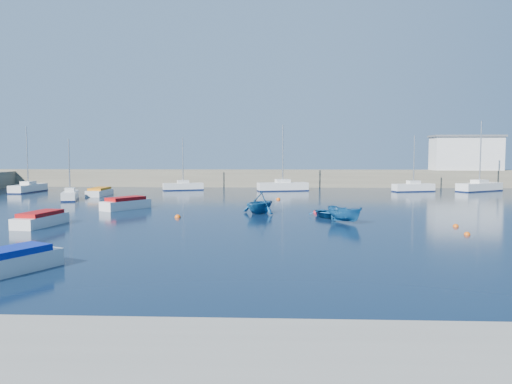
{
  "coord_description": "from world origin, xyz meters",
  "views": [
    {
      "loc": [
        1.41,
        -31.36,
        5.09
      ],
      "look_at": [
        -0.58,
        14.01,
        1.6
      ],
      "focal_mm": 35.0,
      "sensor_mm": 36.0,
      "label": 1
    }
  ],
  "objects_px": {
    "dinghy_center": "(326,213)",
    "dinghy_right": "(345,214)",
    "sailboat_4": "(28,188)",
    "motorboat_1": "(126,203)",
    "motorboat_0": "(41,219)",
    "sailboat_6": "(283,186)",
    "sailboat_7": "(413,187)",
    "sailboat_5": "(183,186)",
    "dinghy_left": "(260,203)",
    "motorboat_2": "(100,192)",
    "sailboat_8": "(479,187)",
    "harbor_office": "(466,154)",
    "motorboat_3": "(8,262)",
    "sailboat_3": "(70,195)"
  },
  "relations": [
    {
      "from": "sailboat_3",
      "to": "sailboat_4",
      "type": "xyz_separation_m",
      "value": [
        -10.15,
        10.7,
        0.04
      ]
    },
    {
      "from": "motorboat_2",
      "to": "dinghy_left",
      "type": "xyz_separation_m",
      "value": [
        20.08,
        -17.11,
        0.46
      ]
    },
    {
      "from": "sailboat_5",
      "to": "motorboat_3",
      "type": "distance_m",
      "value": 48.52
    },
    {
      "from": "motorboat_0",
      "to": "motorboat_2",
      "type": "bearing_deg",
      "value": 109.21
    },
    {
      "from": "sailboat_8",
      "to": "dinghy_left",
      "type": "xyz_separation_m",
      "value": [
        -28.93,
        -26.59,
        0.31
      ]
    },
    {
      "from": "sailboat_6",
      "to": "dinghy_right",
      "type": "xyz_separation_m",
      "value": [
        4.29,
        -31.42,
        -0.01
      ]
    },
    {
      "from": "harbor_office",
      "to": "sailboat_6",
      "type": "distance_m",
      "value": 29.69
    },
    {
      "from": "dinghy_left",
      "to": "sailboat_8",
      "type": "bearing_deg",
      "value": 78.42
    },
    {
      "from": "motorboat_0",
      "to": "motorboat_3",
      "type": "height_order",
      "value": "motorboat_3"
    },
    {
      "from": "dinghy_left",
      "to": "motorboat_2",
      "type": "bearing_deg",
      "value": 175.39
    },
    {
      "from": "motorboat_2",
      "to": "sailboat_6",
      "type": "bearing_deg",
      "value": 22.58
    },
    {
      "from": "sailboat_3",
      "to": "motorboat_0",
      "type": "bearing_deg",
      "value": -89.96
    },
    {
      "from": "sailboat_7",
      "to": "dinghy_left",
      "type": "xyz_separation_m",
      "value": [
        -19.79,
        -25.57,
        0.35
      ]
    },
    {
      "from": "sailboat_4",
      "to": "motorboat_3",
      "type": "height_order",
      "value": "sailboat_4"
    },
    {
      "from": "motorboat_0",
      "to": "dinghy_right",
      "type": "relative_size",
      "value": 1.48
    },
    {
      "from": "sailboat_4",
      "to": "motorboat_1",
      "type": "relative_size",
      "value": 1.8
    },
    {
      "from": "sailboat_6",
      "to": "motorboat_3",
      "type": "bearing_deg",
      "value": 150.6
    },
    {
      "from": "harbor_office",
      "to": "motorboat_1",
      "type": "distance_m",
      "value": 53.67
    },
    {
      "from": "sailboat_4",
      "to": "sailboat_7",
      "type": "distance_m",
      "value": 51.37
    },
    {
      "from": "dinghy_center",
      "to": "dinghy_left",
      "type": "bearing_deg",
      "value": 141.57
    },
    {
      "from": "sailboat_6",
      "to": "motorboat_2",
      "type": "relative_size",
      "value": 1.84
    },
    {
      "from": "sailboat_7",
      "to": "dinghy_center",
      "type": "distance_m",
      "value": 31.29
    },
    {
      "from": "motorboat_1",
      "to": "dinghy_right",
      "type": "relative_size",
      "value": 1.48
    },
    {
      "from": "motorboat_1",
      "to": "sailboat_4",
      "type": "bearing_deg",
      "value": 168.59
    },
    {
      "from": "motorboat_1",
      "to": "motorboat_0",
      "type": "bearing_deg",
      "value": -70.37
    },
    {
      "from": "sailboat_3",
      "to": "sailboat_7",
      "type": "bearing_deg",
      "value": 1.62
    },
    {
      "from": "sailboat_8",
      "to": "motorboat_0",
      "type": "bearing_deg",
      "value": 95.71
    },
    {
      "from": "dinghy_center",
      "to": "dinghy_left",
      "type": "xyz_separation_m",
      "value": [
        -5.45,
        2.24,
        0.6
      ]
    },
    {
      "from": "motorboat_2",
      "to": "sailboat_7",
      "type": "bearing_deg",
      "value": 12.74
    },
    {
      "from": "dinghy_left",
      "to": "dinghy_right",
      "type": "distance_m",
      "value": 8.44
    },
    {
      "from": "sailboat_8",
      "to": "motorboat_3",
      "type": "xyz_separation_m",
      "value": [
        -38.92,
        -48.37,
        -0.12
      ]
    },
    {
      "from": "dinghy_right",
      "to": "sailboat_5",
      "type": "bearing_deg",
      "value": 81.24
    },
    {
      "from": "sailboat_4",
      "to": "motorboat_1",
      "type": "bearing_deg",
      "value": -42.45
    },
    {
      "from": "motorboat_2",
      "to": "dinghy_right",
      "type": "bearing_deg",
      "value": -39.5
    },
    {
      "from": "motorboat_2",
      "to": "dinghy_left",
      "type": "bearing_deg",
      "value": -39.67
    },
    {
      "from": "motorboat_2",
      "to": "dinghy_center",
      "type": "height_order",
      "value": "motorboat_2"
    },
    {
      "from": "dinghy_center",
      "to": "dinghy_left",
      "type": "relative_size",
      "value": 0.9
    },
    {
      "from": "motorboat_0",
      "to": "dinghy_center",
      "type": "bearing_deg",
      "value": 24.0
    },
    {
      "from": "sailboat_6",
      "to": "dinghy_center",
      "type": "height_order",
      "value": "sailboat_6"
    },
    {
      "from": "sailboat_4",
      "to": "sailboat_8",
      "type": "height_order",
      "value": "sailboat_8"
    },
    {
      "from": "sailboat_8",
      "to": "motorboat_2",
      "type": "relative_size",
      "value": 1.93
    },
    {
      "from": "sailboat_8",
      "to": "harbor_office",
      "type": "bearing_deg",
      "value": -40.36
    },
    {
      "from": "sailboat_8",
      "to": "motorboat_3",
      "type": "distance_m",
      "value": 62.08
    },
    {
      "from": "sailboat_7",
      "to": "motorboat_0",
      "type": "height_order",
      "value": "sailboat_7"
    },
    {
      "from": "harbor_office",
      "to": "motorboat_1",
      "type": "bearing_deg",
      "value": -142.67
    },
    {
      "from": "sailboat_5",
      "to": "sailboat_7",
      "type": "height_order",
      "value": "sailboat_7"
    },
    {
      "from": "sailboat_5",
      "to": "dinghy_left",
      "type": "distance_m",
      "value": 29.17
    },
    {
      "from": "motorboat_2",
      "to": "sailboat_5",
      "type": "bearing_deg",
      "value": 49.7
    },
    {
      "from": "dinghy_center",
      "to": "dinghy_right",
      "type": "bearing_deg",
      "value": -87.87
    },
    {
      "from": "motorboat_1",
      "to": "motorboat_2",
      "type": "xyz_separation_m",
      "value": [
        -7.67,
        14.45,
        -0.06
      ]
    }
  ]
}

